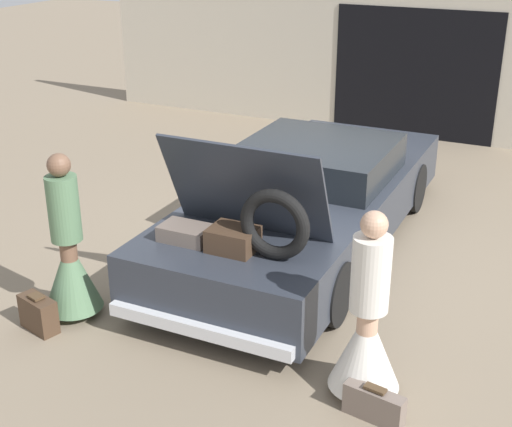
# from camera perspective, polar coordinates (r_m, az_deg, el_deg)

# --- Properties ---
(ground_plane) EXTENTS (40.00, 40.00, 0.00)m
(ground_plane) POSITION_cam_1_polar(r_m,az_deg,el_deg) (8.52, 4.05, -2.45)
(ground_plane) COLOR #7F705B
(garage_wall_back) EXTENTS (12.00, 0.14, 2.80)m
(garage_wall_back) POSITION_cam_1_polar(r_m,az_deg,el_deg) (12.67, 12.73, 12.14)
(garage_wall_back) COLOR beige
(garage_wall_back) RESTS_ON ground_plane
(car) EXTENTS (1.95, 5.19, 1.76)m
(car) POSITION_cam_1_polar(r_m,az_deg,el_deg) (8.29, 4.16, 1.04)
(car) COLOR #2D333D
(car) RESTS_ON ground_plane
(person_left) EXTENTS (0.56, 0.56, 1.65)m
(person_left) POSITION_cam_1_polar(r_m,az_deg,el_deg) (7.03, -14.70, -3.57)
(person_left) COLOR brown
(person_left) RESTS_ON ground_plane
(person_right) EXTENTS (0.58, 0.58, 1.61)m
(person_right) POSITION_cam_1_polar(r_m,az_deg,el_deg) (5.79, 8.85, -9.35)
(person_right) COLOR tan
(person_right) RESTS_ON ground_plane
(suitcase_beside_left_person) EXTENTS (0.44, 0.29, 0.37)m
(suitcase_beside_left_person) POSITION_cam_1_polar(r_m,az_deg,el_deg) (7.05, -17.01, -7.67)
(suitcase_beside_left_person) COLOR #473323
(suitcase_beside_left_person) RESTS_ON ground_plane
(suitcase_beside_right_person) EXTENTS (0.50, 0.21, 0.30)m
(suitcase_beside_right_person) POSITION_cam_1_polar(r_m,az_deg,el_deg) (5.77, 9.42, -14.85)
(suitcase_beside_right_person) COLOR #75665B
(suitcase_beside_right_person) RESTS_ON ground_plane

